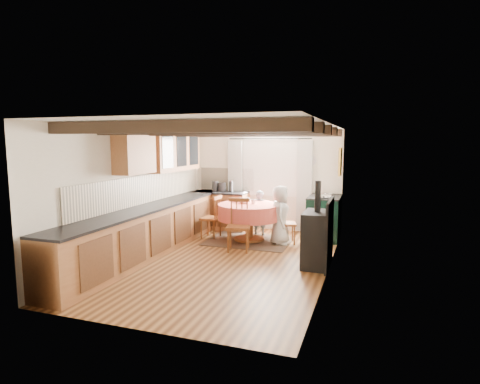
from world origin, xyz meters
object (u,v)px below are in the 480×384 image
(dining_table, at_px, (249,223))
(chair_near, at_px, (238,225))
(aga_range, at_px, (324,217))
(child_right, at_px, (280,215))
(cup, at_px, (253,201))
(chair_right, at_px, (287,222))
(child_far, at_px, (260,213))
(chair_left, at_px, (211,217))
(cast_iron_stove, at_px, (317,224))

(dining_table, distance_m, chair_near, 0.81)
(aga_range, relative_size, child_right, 0.85)
(aga_range, xyz_separation_m, cup, (-1.43, -0.68, 0.37))
(chair_right, distance_m, child_right, 0.23)
(chair_near, distance_m, child_far, 1.42)
(chair_right, height_order, cup, chair_right)
(chair_left, relative_size, child_right, 0.77)
(chair_left, bearing_deg, cup, 97.70)
(dining_table, height_order, child_right, child_right)
(aga_range, bearing_deg, cup, -154.45)
(chair_near, relative_size, chair_right, 1.13)
(dining_table, distance_m, chair_left, 0.90)
(dining_table, distance_m, cast_iron_stove, 2.07)
(cup, bearing_deg, chair_near, -92.18)
(cup, bearing_deg, chair_right, -0.10)
(aga_range, xyz_separation_m, child_right, (-0.81, -0.81, 0.13))
(chair_right, xyz_separation_m, aga_range, (0.70, 0.69, 0.03))
(chair_left, xyz_separation_m, child_far, (0.95, 0.60, 0.04))
(chair_left, bearing_deg, child_right, 91.34)
(dining_table, relative_size, child_right, 1.09)
(chair_right, height_order, cast_iron_stove, cast_iron_stove)
(dining_table, bearing_deg, aga_range, 27.35)
(dining_table, relative_size, chair_near, 1.30)
(dining_table, distance_m, aga_range, 1.69)
(chair_left, xyz_separation_m, aga_range, (2.39, 0.76, 0.01))
(chair_near, xyz_separation_m, child_far, (0.02, 1.42, 0.00))
(chair_right, relative_size, cast_iron_stove, 0.62)
(chair_near, distance_m, cup, 0.95)
(cup, bearing_deg, cast_iron_stove, -41.19)
(dining_table, bearing_deg, chair_near, -87.85)
(chair_right, bearing_deg, child_far, 35.71)
(dining_table, relative_size, child_far, 1.30)
(aga_range, bearing_deg, chair_right, -135.62)
(aga_range, distance_m, child_far, 1.45)
(dining_table, bearing_deg, chair_right, 6.30)
(dining_table, xyz_separation_m, cast_iron_stove, (1.61, -1.26, 0.33))
(cast_iron_stove, height_order, child_right, cast_iron_stove)
(chair_left, height_order, aga_range, aga_range)
(dining_table, bearing_deg, child_far, 85.09)
(chair_left, bearing_deg, chair_right, 95.75)
(cast_iron_stove, bearing_deg, aga_range, 93.10)
(dining_table, distance_m, child_far, 0.63)
(chair_near, bearing_deg, chair_left, 125.76)
(chair_right, bearing_deg, aga_range, -64.26)
(aga_range, relative_size, cup, 10.22)
(chair_near, bearing_deg, dining_table, 79.24)
(dining_table, relative_size, aga_range, 1.28)
(cast_iron_stove, height_order, child_far, cast_iron_stove)
(dining_table, bearing_deg, cup, 54.42)
(chair_near, relative_size, child_right, 0.84)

